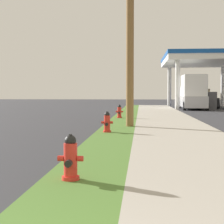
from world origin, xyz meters
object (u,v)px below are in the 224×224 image
at_px(utility_pole_midground, 130,20).
at_px(fire_hydrant_second, 107,123).
at_px(fire_hydrant_nearest, 70,160).
at_px(truck_silver_on_apron, 193,93).
at_px(car_black_by_far_pump, 207,101).
at_px(fire_hydrant_third, 119,112).
at_px(truck_tan_at_forecourt, 200,98).
at_px(car_navy_by_near_pump, 196,100).

bearing_deg(utility_pole_midground, fire_hydrant_second, -107.34).
bearing_deg(fire_hydrant_nearest, truck_silver_on_apron, 78.23).
bearing_deg(fire_hydrant_second, fire_hydrant_nearest, -89.43).
bearing_deg(car_black_by_far_pump, fire_hydrant_third, -114.81).
bearing_deg(truck_silver_on_apron, truck_tan_at_forecourt, 77.34).
xyz_separation_m(utility_pole_midground, truck_silver_on_apron, (5.22, 18.74, -3.06)).
distance_m(fire_hydrant_second, utility_pole_midground, 4.80).
distance_m(fire_hydrant_nearest, car_navy_by_near_pump, 35.80).
distance_m(fire_hydrant_second, truck_silver_on_apron, 21.96).
bearing_deg(car_navy_by_near_pump, truck_tan_at_forecourt, 73.67).
relative_size(fire_hydrant_second, truck_silver_on_apron, 0.12).
relative_size(truck_tan_at_forecourt, truck_silver_on_apron, 0.86).
xyz_separation_m(utility_pole_midground, car_black_by_far_pump, (7.13, 22.04, -3.83)).
bearing_deg(truck_silver_on_apron, fire_hydrant_second, -105.77).
xyz_separation_m(car_black_by_far_pump, truck_silver_on_apron, (-1.91, -3.31, 0.77)).
bearing_deg(utility_pole_midground, car_black_by_far_pump, 72.08).
bearing_deg(car_black_by_far_pump, fire_hydrant_nearest, -103.88).
relative_size(fire_hydrant_nearest, car_navy_by_near_pump, 0.16).
bearing_deg(fire_hydrant_second, car_navy_by_near_pump, 75.44).
bearing_deg(fire_hydrant_third, car_navy_by_near_pump, 70.55).
bearing_deg(fire_hydrant_nearest, fire_hydrant_third, 90.27).
bearing_deg(truck_tan_at_forecourt, car_black_by_far_pump, -93.31).
distance_m(utility_pole_midground, car_black_by_far_pump, 23.48).
height_order(car_navy_by_near_pump, truck_silver_on_apron, truck_silver_on_apron).
bearing_deg(truck_tan_at_forecourt, truck_silver_on_apron, -102.66).
relative_size(fire_hydrant_second, truck_tan_at_forecourt, 0.13).
relative_size(car_black_by_far_pump, truck_silver_on_apron, 0.71).
bearing_deg(car_black_by_far_pump, truck_silver_on_apron, -119.99).
xyz_separation_m(fire_hydrant_nearest, utility_pole_midground, (0.67, 9.52, 4.11)).
height_order(car_black_by_far_pump, truck_tan_at_forecourt, truck_tan_at_forecourt).
relative_size(fire_hydrant_second, car_navy_by_near_pump, 0.16).
height_order(fire_hydrant_third, car_black_by_far_pump, car_black_by_far_pump).
bearing_deg(car_black_by_far_pump, utility_pole_midground, -107.92).
bearing_deg(utility_pole_midground, truck_tan_at_forecourt, 75.46).
xyz_separation_m(car_navy_by_near_pump, truck_tan_at_forecourt, (1.02, 3.50, 0.19)).
relative_size(fire_hydrant_second, fire_hydrant_third, 1.00).
distance_m(fire_hydrant_second, car_navy_by_near_pump, 28.84).
bearing_deg(fire_hydrant_second, utility_pole_midground, 72.66).
height_order(truck_tan_at_forecourt, truck_silver_on_apron, truck_silver_on_apron).
bearing_deg(car_black_by_far_pump, truck_tan_at_forecourt, 86.69).
relative_size(fire_hydrant_nearest, fire_hydrant_second, 1.00).
height_order(fire_hydrant_nearest, truck_tan_at_forecourt, truck_tan_at_forecourt).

